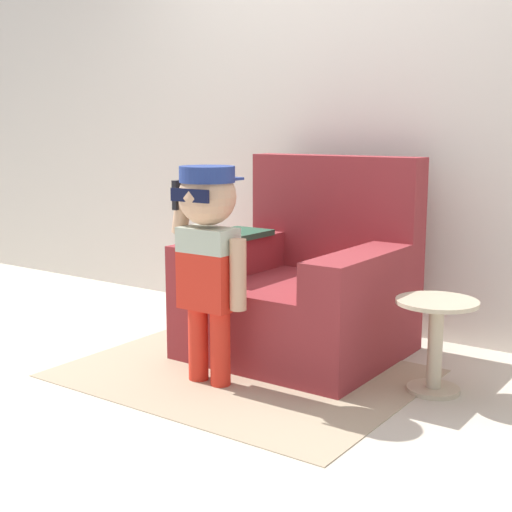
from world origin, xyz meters
The scene contains 6 objects.
ground_plane centered at (0.00, 0.00, 0.00)m, with size 10.00×10.00×0.00m, color beige.
wall_back centered at (0.00, 0.58, 1.30)m, with size 10.00×0.05×2.60m.
armchair centered at (0.17, -0.02, 0.33)m, with size 0.99×0.90×0.99m.
person_child centered at (0.07, -0.67, 0.65)m, with size 0.40×0.30×0.98m.
side_table centered at (0.94, -0.19, 0.25)m, with size 0.35×0.35×0.41m.
rug centered at (0.12, -0.49, 0.00)m, with size 1.58×1.20×0.01m.
Camera 1 is at (2.02, -3.06, 1.14)m, focal length 50.00 mm.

